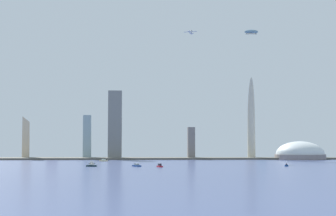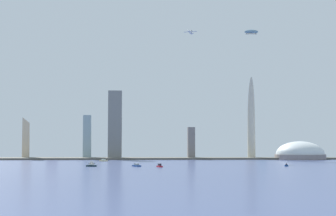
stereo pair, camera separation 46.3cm
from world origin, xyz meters
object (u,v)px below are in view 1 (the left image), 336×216
Objects in this scene: boat_3 at (286,165)px; boat_1 at (92,163)px; observation_tower at (251,74)px; skyscraper_2 at (115,125)px; skyscraper_5 at (27,135)px; skyscraper_3 at (250,140)px; skyscraper_4 at (52,146)px; skyscraper_6 at (261,145)px; boat_0 at (104,160)px; boat_4 at (91,165)px; boat_6 at (137,165)px; airplane at (190,32)px; skyscraper_7 at (97,145)px; stadium_dome at (300,155)px; skyscraper_0 at (88,136)px; boat_5 at (160,166)px; skyscraper_1 at (191,143)px.

boat_1 is at bearing 115.28° from boat_3.
observation_tower is 287.83m from skyscraper_2.
observation_tower is 463.28m from skyscraper_5.
skyscraper_3 is 1.75× the size of skyscraper_4.
boat_0 is at bearing -153.29° from skyscraper_6.
boat_4 is 0.78× the size of boat_6.
boat_6 is at bearing 131.59° from boat_3.
airplane reaches higher than boat_1.
observation_tower reaches higher than skyscraper_5.
stadium_dome is at bearing -13.33° from skyscraper_7.
boat_4 reaches higher than boat_3.
skyscraper_0 is 1.08× the size of skyscraper_3.
skyscraper_4 is 3.51× the size of boat_5.
boat_3 is (377.67, -392.34, -23.95)m from skyscraper_4.
skyscraper_7 reaches higher than boat_3.
boat_4 is at bearing -118.02° from skyscraper_1.
boat_3 is at bearing -39.96° from skyscraper_5.
boat_4 is 0.53× the size of airplane.
skyscraper_7 is 6.75× the size of boat_1.
skyscraper_6 is at bearing 35.23° from boat_3.
skyscraper_2 is at bearing -28.16° from skyscraper_0.
skyscraper_5 reaches higher than boat_5.
boat_6 is at bearing -137.58° from stadium_dome.
boat_0 is (41.67, -137.56, -43.63)m from skyscraper_0.
skyscraper_3 is 45.99m from skyscraper_6.
skyscraper_1 is 4.42× the size of boat_4.
skyscraper_2 is at bearing 177.09° from boat_5.
boat_1 is at bearing -127.10° from skyscraper_1.
skyscraper_0 is at bearing 171.60° from boat_6.
airplane is at bearing -160.47° from observation_tower.
stadium_dome is at bearing 22.77° from boat_3.
skyscraper_4 is 6.78× the size of boat_3.
skyscraper_2 is 17.80× the size of boat_3.
boat_5 is 0.80× the size of boat_6.
skyscraper_7 is 483.53m from boat_3.
boat_4 reaches higher than boat_5.
skyscraper_0 is at bearing -175.66° from boat_5.
skyscraper_0 is at bearing -89.57° from airplane.
boat_3 is at bearing -46.09° from skyscraper_4.
boat_5 is at bearing 5.98° from airplane.
boat_1 is 0.46× the size of boat_6.
boat_1 is at bearing -139.72° from skyscraper_6.
boat_3 is 171.01m from boat_5.
boat_0 is (-299.83, -200.80, -35.89)m from skyscraper_3.
skyscraper_0 reaches higher than boat_3.
skyscraper_7 is at bearing -125.27° from boat_1.
boat_1 is at bearing -82.77° from skyscraper_0.
skyscraper_0 is at bearing -32.14° from skyscraper_4.
skyscraper_2 is (-148.96, -4.04, 35.22)m from skyscraper_1.
skyscraper_1 is at bearing -106.73° from boat_4.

